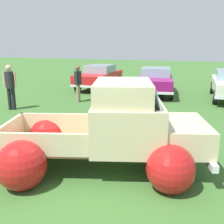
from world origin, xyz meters
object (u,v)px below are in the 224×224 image
(vintage_pickup_truck, at_px, (115,135))
(show_car_0, at_px, (99,76))
(show_car_1, at_px, (155,80))
(spectator_1, at_px, (10,84))
(spectator_0, at_px, (78,81))

(vintage_pickup_truck, distance_m, show_car_0, 10.78)
(show_car_1, height_order, spectator_1, spectator_1)
(show_car_0, bearing_deg, vintage_pickup_truck, 22.73)
(vintage_pickup_truck, xyz_separation_m, show_car_1, (-0.86, 9.09, 0.02))
(show_car_0, bearing_deg, spectator_0, 6.26)
(show_car_0, height_order, spectator_0, spectator_0)
(show_car_1, bearing_deg, show_car_0, -111.17)
(vintage_pickup_truck, distance_m, spectator_1, 6.82)
(spectator_0, relative_size, spectator_1, 0.92)
(show_car_0, relative_size, spectator_1, 2.34)
(vintage_pickup_truck, height_order, show_car_1, vintage_pickup_truck)
(show_car_1, bearing_deg, spectator_0, -53.46)
(vintage_pickup_truck, relative_size, spectator_0, 2.94)
(show_car_1, relative_size, spectator_0, 2.64)
(spectator_1, bearing_deg, spectator_0, 122.12)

